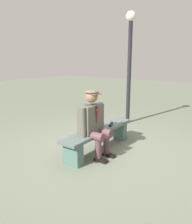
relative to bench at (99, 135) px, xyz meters
name	(u,v)px	position (x,y,z in m)	size (l,w,h in m)	color
ground_plane	(99,150)	(0.00, 0.00, -0.30)	(30.00, 30.00, 0.00)	#636B59
bench	(99,135)	(0.00, 0.00, 0.00)	(1.89, 0.37, 0.44)	#4E5D59
seated_man	(93,121)	(0.27, 0.06, 0.36)	(0.65, 0.57, 1.22)	#535249
rolled_magazine	(111,124)	(-0.31, 0.07, 0.16)	(0.05, 0.05, 0.24)	black
lamp_post	(130,54)	(-2.06, -0.46, 1.58)	(0.26, 0.26, 2.93)	black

